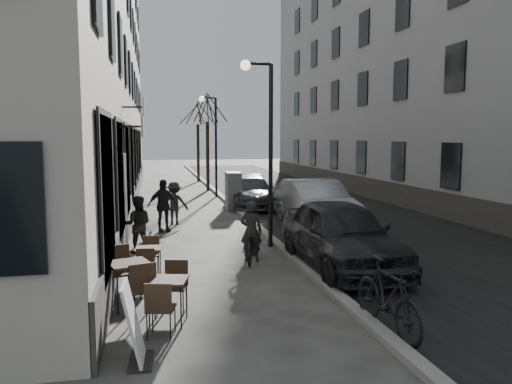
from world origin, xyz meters
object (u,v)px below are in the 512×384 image
object	(u,v)px
car_mid	(315,203)
pedestrian_far	(163,206)
moped	(387,297)
sign_board	(135,331)
car_near	(341,234)
streetlamp_near	(265,133)
bistro_set_b	(129,280)
bistro_set_c	(149,260)
tree_far	(198,113)
utility_cabinet	(233,191)
car_far	(251,192)
bicycle	(251,243)
pedestrian_near	(138,224)
streetlamp_far	(213,135)
pedestrian_mid	(174,203)
tree_near	(207,108)
bistro_set_a	(168,296)

from	to	relation	value
car_mid	pedestrian_far	bearing A→B (deg)	177.02
pedestrian_far	moped	world-z (taller)	pedestrian_far
sign_board	car_near	world-z (taller)	car_near
streetlamp_near	car_near	xyz separation A→B (m)	(1.24, -2.58, -2.36)
bistro_set_b	moped	bearing A→B (deg)	-44.79
sign_board	pedestrian_far	xyz separation A→B (m)	(0.58, 9.55, 0.40)
bistro_set_b	bistro_set_c	world-z (taller)	bistro_set_b
streetlamp_near	tree_far	xyz separation A→B (m)	(0.07, 21.00, 1.50)
utility_cabinet	car_far	distance (m)	1.17
sign_board	bicycle	xyz separation A→B (m)	(2.63, 5.20, 0.01)
tree_far	car_mid	world-z (taller)	tree_far
utility_cabinet	car_near	world-z (taller)	car_near
sign_board	utility_cabinet	bearing A→B (deg)	78.36
pedestrian_near	bistro_set_c	bearing A→B (deg)	101.07
streetlamp_far	pedestrian_mid	world-z (taller)	streetlamp_far
bistro_set_c	moped	world-z (taller)	moped
bistro_set_c	pedestrian_mid	size ratio (longest dim) A/B	0.93
streetlamp_far	pedestrian_near	size ratio (longest dim) A/B	3.35
tree_near	sign_board	world-z (taller)	tree_near
streetlamp_near	pedestrian_mid	distance (m)	5.31
pedestrian_far	car_near	world-z (taller)	pedestrian_far
utility_cabinet	moped	world-z (taller)	utility_cabinet
tree_far	streetlamp_far	bearing A→B (deg)	-90.46
bistro_set_b	bistro_set_c	xyz separation A→B (m)	(0.33, 1.85, -0.09)
sign_board	utility_cabinet	size ratio (longest dim) A/B	0.70
bistro_set_b	tree_far	bearing A→B (deg)	63.98
tree_near	sign_board	distance (m)	22.33
bistro_set_b	car_near	distance (m)	5.04
bistro_set_c	sign_board	xyz separation A→B (m)	(-0.16, -4.14, 0.04)
tree_near	sign_board	xyz separation A→B (m)	(-3.36, -21.67, -4.21)
pedestrian_mid	moped	distance (m)	10.89
moped	streetlamp_far	bearing A→B (deg)	87.53
pedestrian_mid	car_near	size ratio (longest dim) A/B	0.32
bistro_set_b	car_far	bearing A→B (deg)	51.25
bistro_set_a	bistro_set_c	bearing A→B (deg)	110.49
bistro_set_a	bicycle	size ratio (longest dim) A/B	0.89
streetlamp_near	car_far	world-z (taller)	streetlamp_near
moped	bistro_set_b	bearing A→B (deg)	149.20
streetlamp_near	pedestrian_far	bearing A→B (deg)	133.29
tree_near	pedestrian_near	distance (m)	15.89
moped	bicycle	bearing A→B (deg)	99.53
streetlamp_far	tree_far	distance (m)	9.12
streetlamp_near	bistro_set_b	bearing A→B (deg)	-128.33
streetlamp_far	pedestrian_mid	distance (m)	8.54
bistro_set_c	sign_board	bearing A→B (deg)	-87.36
bistro_set_b	streetlamp_far	bearing A→B (deg)	59.98
bistro_set_b	car_far	size ratio (longest dim) A/B	0.38
car_near	streetlamp_far	bearing A→B (deg)	94.41
car_far	car_mid	bearing A→B (deg)	-73.53
streetlamp_far	car_near	size ratio (longest dim) A/B	1.09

